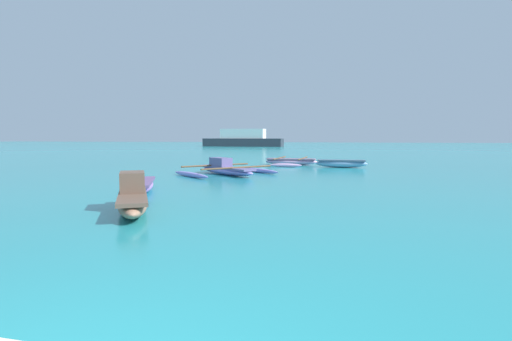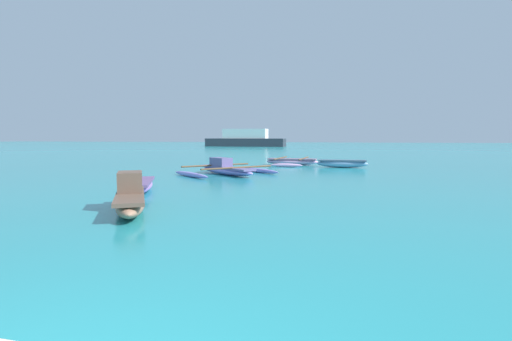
% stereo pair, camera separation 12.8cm
% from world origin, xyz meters
% --- Properties ---
extents(moored_boat_0, '(1.69, 2.80, 0.33)m').
position_xyz_m(moored_boat_0, '(-4.49, 9.43, 0.19)').
color(moored_boat_0, '#A673CB').
rests_on(moored_boat_0, ground_plane).
extents(moored_boat_1, '(3.09, 3.54, 0.44)m').
position_xyz_m(moored_boat_1, '(-1.92, 21.77, 0.21)').
color(moored_boat_1, '#E6A9DA').
rests_on(moored_boat_1, ground_plane).
extents(moored_boat_2, '(2.01, 2.80, 0.86)m').
position_xyz_m(moored_boat_2, '(-2.98, 6.38, 0.30)').
color(moored_boat_2, '#9D7157').
rests_on(moored_boat_2, ground_plane).
extents(moored_boat_3, '(4.57, 4.67, 0.72)m').
position_xyz_m(moored_boat_3, '(-3.77, 15.17, 0.23)').
color(moored_boat_3, '#9C8BE8').
rests_on(moored_boat_3, ground_plane).
extents(moored_boat_4, '(2.73, 0.58, 0.42)m').
position_xyz_m(moored_boat_4, '(1.00, 20.51, 0.23)').
color(moored_boat_4, '#76A0CB').
rests_on(moored_boat_4, ground_plane).
extents(distant_ferry, '(13.69, 3.01, 3.01)m').
position_xyz_m(distant_ferry, '(-17.08, 64.67, 1.23)').
color(distant_ferry, '#2D333D').
rests_on(distant_ferry, ground_plane).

